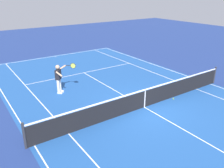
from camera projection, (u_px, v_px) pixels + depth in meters
ground_plane at (144, 107)px, 11.64m from camera, size 60.00×60.00×0.00m
court_slab at (144, 107)px, 11.64m from camera, size 24.20×11.40×0.00m
court_line_markings at (144, 107)px, 11.64m from camera, size 23.85×11.05×0.01m
tennis_net at (145, 98)px, 11.46m from camera, size 0.10×11.70×1.08m
tennis_player_near at (59, 77)px, 12.97m from camera, size 0.75×1.14×1.70m
tennis_ball at (173, 99)px, 12.48m from camera, size 0.07×0.07×0.07m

